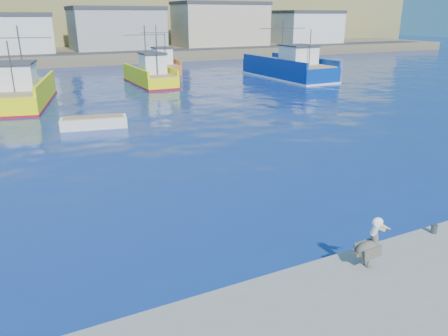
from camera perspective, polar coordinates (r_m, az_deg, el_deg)
name	(u,v)px	position (r m, az deg, el deg)	size (l,w,h in m)	color
ground	(298,224)	(16.60, 9.61, -7.18)	(260.00, 260.00, 0.00)	#06184F
dock_bollards	(380,245)	(14.45, 19.76, -9.47)	(36.20, 0.20, 0.30)	#4C4C4C
far_shore	(32,8)	(121.37, -23.82, 18.63)	(200.00, 81.00, 24.00)	brown
trawler_yellow_a	(23,92)	(41.62, -24.74, 8.95)	(6.42, 12.22, 6.56)	#FFF607
trawler_yellow_b	(150,76)	(50.00, -9.61, 11.80)	(4.70, 9.92, 6.34)	#FFF607
trawler_blue	(289,68)	(55.16, 8.50, 12.77)	(6.68, 13.98, 6.85)	navy
boat_orange	(160,65)	(60.74, -8.32, 13.23)	(4.42, 8.42, 6.09)	#CA6022
skiff_mid	(94,123)	(31.39, -16.62, 5.62)	(4.60, 2.33, 0.96)	silver
skiff_far	(326,69)	(63.17, 13.24, 12.46)	(2.19, 4.04, 0.83)	silver
pelican	(370,246)	(13.26, 18.55, -9.63)	(1.22, 0.55, 1.50)	#595451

